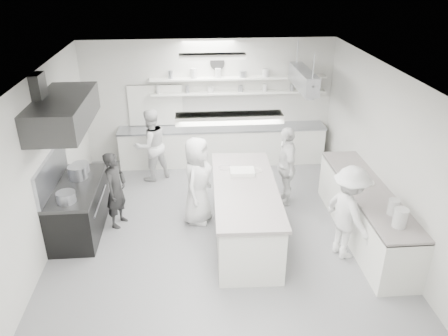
{
  "coord_description": "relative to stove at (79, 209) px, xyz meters",
  "views": [
    {
      "loc": [
        -0.47,
        -6.8,
        4.71
      ],
      "look_at": [
        0.13,
        0.6,
        1.1
      ],
      "focal_mm": 35.15,
      "sensor_mm": 36.0,
      "label": 1
    }
  ],
  "objects": [
    {
      "name": "wall_front",
      "position": [
        2.6,
        -3.9,
        1.05
      ],
      "size": [
        6.0,
        0.04,
        3.0
      ],
      "primitive_type": "cube",
      "color": "silver",
      "rests_on": "floor"
    },
    {
      "name": "cook_right",
      "position": [
        4.71,
        -1.15,
        0.39
      ],
      "size": [
        0.93,
        1.22,
        1.68
      ],
      "primitive_type": "imported",
      "rotation": [
        0.0,
        0.0,
        1.88
      ],
      "color": "silver",
      "rests_on": "floor"
    },
    {
      "name": "bowl_right",
      "position": [
        5.3,
        -0.39,
        0.52
      ],
      "size": [
        0.32,
        0.32,
        0.06
      ],
      "primitive_type": "imported",
      "rotation": [
        0.0,
        0.0,
        -0.37
      ],
      "color": "white",
      "rests_on": "right_counter"
    },
    {
      "name": "stove",
      "position": [
        0.0,
        0.0,
        0.0
      ],
      "size": [
        0.8,
        1.8,
        0.9
      ],
      "primitive_type": "cube",
      "color": "black",
      "rests_on": "floor"
    },
    {
      "name": "exhaust_hood",
      "position": [
        0.0,
        -0.0,
        1.9
      ],
      "size": [
        0.85,
        2.0,
        0.5
      ],
      "primitive_type": "cube",
      "color": "#353535",
      "rests_on": "wall_left"
    },
    {
      "name": "light_fixture_rear",
      "position": [
        2.6,
        1.4,
        2.49
      ],
      "size": [
        1.3,
        0.25,
        0.1
      ],
      "primitive_type": "cube",
      "color": "white",
      "rests_on": "ceiling"
    },
    {
      "name": "cook_island_left",
      "position": [
        2.22,
        0.16,
        0.42
      ],
      "size": [
        0.82,
        0.99,
        1.74
      ],
      "primitive_type": "imported",
      "rotation": [
        0.0,
        0.0,
        1.21
      ],
      "color": "silver",
      "rests_on": "floor"
    },
    {
      "name": "stove_pot",
      "position": [
        0.0,
        0.28,
        0.61
      ],
      "size": [
        0.35,
        0.35,
        0.29
      ],
      "primitive_type": "cylinder",
      "color": "#A0A3AC",
      "rests_on": "stove"
    },
    {
      "name": "cook_back",
      "position": [
        1.22,
        2.05,
        0.39
      ],
      "size": [
        1.03,
        0.97,
        1.68
      ],
      "primitive_type": "imported",
      "rotation": [
        0.0,
        0.0,
        -2.59
      ],
      "color": "silver",
      "rests_on": "floor"
    },
    {
      "name": "bowl_island_b",
      "position": [
        3.34,
        0.09,
        0.6
      ],
      "size": [
        0.2,
        0.2,
        0.06
      ],
      "primitive_type": "imported",
      "rotation": [
        0.0,
        0.0,
        -0.01
      ],
      "color": "white",
      "rests_on": "prep_island"
    },
    {
      "name": "light_fixture_front",
      "position": [
        2.6,
        -2.2,
        2.49
      ],
      "size": [
        1.3,
        0.25,
        0.1
      ],
      "primitive_type": "cube",
      "color": "white",
      "rests_on": "ceiling"
    },
    {
      "name": "pot_rack",
      "position": [
        4.6,
        2.0,
        1.85
      ],
      "size": [
        0.3,
        1.6,
        0.4
      ],
      "primitive_type": "cube",
      "color": "#A0A3AC",
      "rests_on": "ceiling"
    },
    {
      "name": "floor",
      "position": [
        2.6,
        -0.4,
        -0.46
      ],
      "size": [
        6.0,
        7.0,
        0.02
      ],
      "primitive_type": "cube",
      "color": "gray",
      "rests_on": "ground"
    },
    {
      "name": "pass_through_window",
      "position": [
        1.3,
        3.08,
        1.0
      ],
      "size": [
        1.3,
        0.04,
        1.0
      ],
      "primitive_type": "cube",
      "color": "black",
      "rests_on": "wall_back"
    },
    {
      "name": "right_counter",
      "position": [
        5.25,
        -0.6,
        0.02
      ],
      "size": [
        0.74,
        3.3,
        0.94
      ],
      "primitive_type": "cube",
      "color": "white",
      "rests_on": "floor"
    },
    {
      "name": "cook_island_right",
      "position": [
        4.04,
        0.73,
        0.39
      ],
      "size": [
        0.42,
        0.99,
        1.68
      ],
      "primitive_type": "imported",
      "rotation": [
        0.0,
        0.0,
        -1.56
      ],
      "color": "silver",
      "rests_on": "floor"
    },
    {
      "name": "wall_right",
      "position": [
        5.6,
        -0.4,
        1.05
      ],
      "size": [
        0.04,
        7.0,
        3.0
      ],
      "primitive_type": "cube",
      "color": "silver",
      "rests_on": "floor"
    },
    {
      "name": "wall_left",
      "position": [
        -0.4,
        -0.4,
        1.05
      ],
      "size": [
        0.04,
        7.0,
        3.0
      ],
      "primitive_type": "cube",
      "color": "silver",
      "rests_on": "floor"
    },
    {
      "name": "bowl_island_a",
      "position": [
        2.75,
        0.28,
        0.6
      ],
      "size": [
        0.24,
        0.24,
        0.06
      ],
      "primitive_type": "imported",
      "rotation": [
        0.0,
        0.0,
        -0.07
      ],
      "color": "#A0A3AC",
      "rests_on": "prep_island"
    },
    {
      "name": "back_counter",
      "position": [
        2.9,
        2.8,
        0.01
      ],
      "size": [
        5.0,
        0.6,
        0.92
      ],
      "primitive_type": "cube",
      "color": "white",
      "rests_on": "floor"
    },
    {
      "name": "shelf_upper",
      "position": [
        3.3,
        2.97,
        1.65
      ],
      "size": [
        4.2,
        0.26,
        0.04
      ],
      "primitive_type": "cube",
      "color": "white",
      "rests_on": "wall_back"
    },
    {
      "name": "wall_clock",
      "position": [
        2.8,
        3.06,
        2.0
      ],
      "size": [
        0.32,
        0.05,
        0.32
      ],
      "primitive_type": "cylinder",
      "rotation": [
        1.57,
        0.0,
        0.0
      ],
      "color": "silver",
      "rests_on": "wall_back"
    },
    {
      "name": "shelf_lower",
      "position": [
        3.3,
        2.97,
        1.3
      ],
      "size": [
        4.2,
        0.26,
        0.04
      ],
      "primitive_type": "cube",
      "color": "white",
      "rests_on": "wall_back"
    },
    {
      "name": "cook_stove",
      "position": [
        0.69,
        0.15,
        0.3
      ],
      "size": [
        0.53,
        0.64,
        1.5
      ],
      "primitive_type": "imported",
      "rotation": [
        0.0,
        0.0,
        1.21
      ],
      "color": "black",
      "rests_on": "floor"
    },
    {
      "name": "prep_island",
      "position": [
        3.05,
        -0.49,
        0.06
      ],
      "size": [
        1.12,
        2.8,
        1.02
      ],
      "primitive_type": "cube",
      "rotation": [
        0.0,
        0.0,
        -0.03
      ],
      "color": "white",
      "rests_on": "floor"
    },
    {
      "name": "wall_back",
      "position": [
        2.6,
        3.1,
        1.05
      ],
      "size": [
        6.0,
        0.04,
        3.0
      ],
      "primitive_type": "cube",
      "color": "silver",
      "rests_on": "floor"
    },
    {
      "name": "ceiling",
      "position": [
        2.6,
        -0.4,
        2.56
      ],
      "size": [
        6.0,
        7.0,
        0.02
      ],
      "primitive_type": "cube",
      "color": "white",
      "rests_on": "wall_back"
    }
  ]
}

